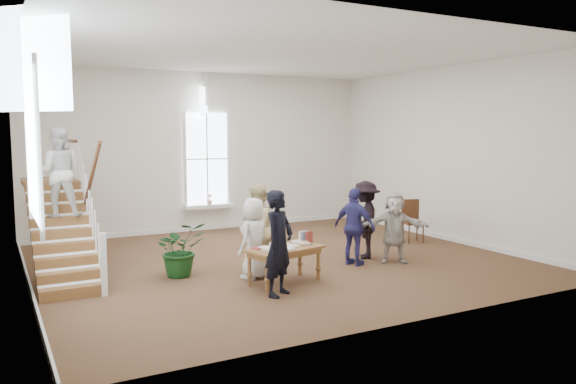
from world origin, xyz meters
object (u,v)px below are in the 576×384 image
elderly_woman (254,238)px  woman_cluster_c (394,227)px  library_table (284,252)px  woman_cluster_b (365,220)px  person_yellow (257,228)px  police_officer (279,243)px  floor_plant (180,249)px  side_chair (412,218)px  woman_cluster_a (355,227)px

elderly_woman → woman_cluster_c: bearing=143.7°
library_table → woman_cluster_b: size_ratio=0.90×
elderly_woman → person_yellow: size_ratio=0.88×
woman_cluster_c → police_officer: bearing=-131.3°
floor_plant → side_chair: side_chair is taller
library_table → side_chair: bearing=9.9°
woman_cluster_c → side_chair: bearing=72.5°
floor_plant → woman_cluster_a: bearing=-13.6°
elderly_woman → person_yellow: person_yellow is taller
police_officer → side_chair: size_ratio=1.69×
police_officer → elderly_woman: 1.26m
library_table → elderly_woman: bearing=108.0°
person_yellow → side_chair: bearing=146.1°
woman_cluster_a → police_officer: bearing=93.1°
person_yellow → floor_plant: person_yellow is taller
woman_cluster_b → elderly_woman: bearing=-47.6°
woman_cluster_a → floor_plant: bearing=52.9°
elderly_woman → floor_plant: size_ratio=1.45×
woman_cluster_b → library_table: bearing=-34.3°
person_yellow → side_chair: size_ratio=1.63×
police_officer → side_chair: bearing=-5.7°
elderly_woman → woman_cluster_c: size_ratio=1.01×
library_table → woman_cluster_c: size_ratio=1.02×
library_table → elderly_woman: elderly_woman is taller
library_table → side_chair: (4.76, 1.98, 0.01)m
woman_cluster_a → woman_cluster_b: bearing=-76.7°
police_officer → side_chair: 5.85m
woman_cluster_b → side_chair: woman_cluster_b is taller
woman_cluster_a → floor_plant: size_ratio=1.53×
person_yellow → elderly_woman: bearing=14.7°
library_table → person_yellow: (-0.05, 1.09, 0.29)m
library_table → woman_cluster_c: woman_cluster_c is taller
library_table → woman_cluster_c: 2.90m
police_officer → woman_cluster_c: police_officer is taller
police_officer → woman_cluster_b: (3.03, 1.67, -0.05)m
floor_plant → person_yellow: bearing=-12.0°
elderly_woman → person_yellow: bearing=-153.1°
side_chair → woman_cluster_c: bearing=-121.8°
person_yellow → woman_cluster_a: (2.03, -0.53, -0.06)m
side_chair → elderly_woman: bearing=-147.4°
elderly_woman → woman_cluster_a: (2.33, -0.03, 0.04)m
person_yellow → side_chair: (4.81, 0.89, -0.27)m
police_officer → floor_plant: bearing=85.6°
woman_cluster_a → floor_plant: 3.65m
police_officer → elderly_woman: police_officer is taller
library_table → woman_cluster_a: 2.07m
library_table → woman_cluster_b: woman_cluster_b is taller
police_officer → woman_cluster_c: bearing=-15.6°
person_yellow → woman_cluster_c: (2.93, -0.73, -0.12)m
woman_cluster_a → floor_plant: woman_cluster_a is taller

